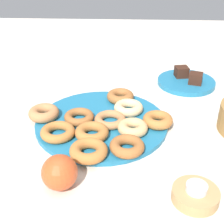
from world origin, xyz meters
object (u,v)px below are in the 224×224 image
(donut_7, at_px, (129,108))
(cake_plate, at_px, (186,82))
(donut_10, at_px, (92,132))
(apple, at_px, (60,172))
(donut_6, at_px, (58,132))
(donut_8, at_px, (44,113))
(donut_plate, at_px, (102,123))
(candle_holder, at_px, (195,195))
(donut_9, at_px, (133,128))
(donut_5, at_px, (127,146))
(brownie_near, at_px, (181,72))
(donut_0, at_px, (120,96))
(donut_1, at_px, (79,117))
(tealight, at_px, (197,188))
(donut_3, at_px, (158,120))
(donut_4, at_px, (110,120))
(brownie_far, at_px, (196,78))
(donut_2, at_px, (89,151))

(donut_7, distance_m, cake_plate, 0.31)
(donut_10, bearing_deg, apple, -16.36)
(donut_6, height_order, donut_8, donut_8)
(donut_6, distance_m, cake_plate, 0.54)
(donut_plate, xyz_separation_m, candle_holder, (0.28, 0.22, 0.01))
(donut_9, xyz_separation_m, candle_holder, (0.23, 0.13, -0.01))
(donut_6, bearing_deg, donut_7, 126.31)
(donut_5, distance_m, brownie_near, 0.49)
(donut_0, relative_size, donut_1, 1.01)
(donut_1, xyz_separation_m, tealight, (0.28, 0.28, 0.01))
(donut_plate, relative_size, donut_5, 4.33)
(donut_0, height_order, apple, apple)
(donut_3, distance_m, candle_holder, 0.28)
(donut_1, height_order, candle_holder, donut_1)
(apple, bearing_deg, donut_4, 158.57)
(donut_5, bearing_deg, donut_3, 145.96)
(donut_1, bearing_deg, donut_9, 70.15)
(brownie_far, bearing_deg, cake_plate, -135.00)
(brownie_near, bearing_deg, donut_2, -31.29)
(donut_2, xyz_separation_m, brownie_near, (-0.47, 0.29, 0.01))
(donut_5, xyz_separation_m, apple, (0.12, -0.14, 0.01))
(brownie_near, bearing_deg, donut_5, -23.50)
(donut_2, xyz_separation_m, cake_plate, (-0.44, 0.30, -0.02))
(donut_plate, xyz_separation_m, donut_5, (0.14, 0.07, 0.02))
(donut_0, xyz_separation_m, donut_10, (0.21, -0.07, -0.00))
(donut_5, relative_size, brownie_far, 1.93)
(apple, bearing_deg, donut_6, -167.49)
(candle_holder, bearing_deg, donut_4, -145.05)
(brownie_near, bearing_deg, donut_8, -55.32)
(apple, bearing_deg, donut_plate, 164.52)
(candle_holder, bearing_deg, donut_5, -135.80)
(donut_9, distance_m, donut_10, 0.11)
(cake_plate, height_order, tealight, tealight)
(donut_3, height_order, brownie_far, brownie_far)
(donut_0, xyz_separation_m, donut_5, (0.26, 0.02, -0.00))
(donut_plate, xyz_separation_m, donut_7, (-0.06, 0.08, 0.02))
(donut_7, height_order, brownie_near, brownie_near)
(donut_1, xyz_separation_m, brownie_near, (-0.31, 0.33, 0.01))
(donut_2, height_order, brownie_far, brownie_far)
(brownie_far, bearing_deg, donut_7, -49.09)
(donut_7, bearing_deg, donut_6, -53.69)
(donut_plate, bearing_deg, brownie_near, 139.41)
(cake_plate, bearing_deg, brownie_near, -153.43)
(donut_1, relative_size, donut_3, 1.01)
(donut_5, relative_size, apple, 1.11)
(donut_1, bearing_deg, donut_5, 44.95)
(brownie_near, height_order, candle_holder, brownie_near)
(donut_0, bearing_deg, donut_8, -61.98)
(cake_plate, bearing_deg, donut_8, -59.00)
(donut_2, distance_m, donut_6, 0.12)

